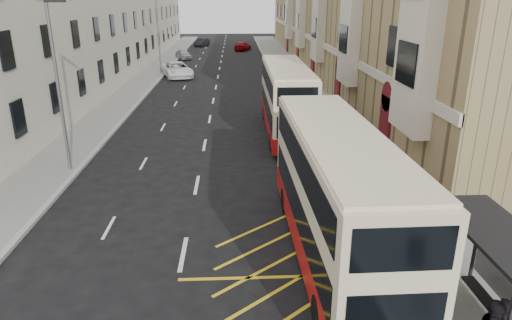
{
  "coord_description": "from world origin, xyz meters",
  "views": [
    {
      "loc": [
        1.85,
        -9.54,
        8.23
      ],
      "look_at": [
        2.62,
        7.26,
        2.16
      ],
      "focal_mm": 32.0,
      "sensor_mm": 36.0,
      "label": 1
    }
  ],
  "objects_px": {
    "bus_shelter": "(508,265)",
    "double_decker_rear": "(286,99)",
    "car_red": "(243,46)",
    "double_decker_front": "(336,196)",
    "car_dark": "(202,42)",
    "white_van": "(177,70)",
    "car_silver": "(183,54)",
    "street_lamp_far": "(159,31)",
    "pedestrian_far": "(394,263)",
    "street_lamp_near": "(58,78)"
  },
  "relations": [
    {
      "from": "bus_shelter",
      "to": "double_decker_rear",
      "type": "bearing_deg",
      "value": 100.14
    },
    {
      "from": "car_red",
      "to": "double_decker_front",
      "type": "bearing_deg",
      "value": 108.52
    },
    {
      "from": "car_dark",
      "to": "car_red",
      "type": "height_order",
      "value": "car_dark"
    },
    {
      "from": "bus_shelter",
      "to": "white_van",
      "type": "relative_size",
      "value": 0.73
    },
    {
      "from": "double_decker_rear",
      "to": "white_van",
      "type": "distance_m",
      "value": 23.49
    },
    {
      "from": "bus_shelter",
      "to": "car_red",
      "type": "bearing_deg",
      "value": 94.55
    },
    {
      "from": "white_van",
      "to": "car_silver",
      "type": "xyz_separation_m",
      "value": [
        -0.86,
        14.93,
        -0.14
      ]
    },
    {
      "from": "street_lamp_far",
      "to": "white_van",
      "type": "xyz_separation_m",
      "value": [
        2.01,
        -2.18,
        -3.83
      ]
    },
    {
      "from": "bus_shelter",
      "to": "street_lamp_far",
      "type": "relative_size",
      "value": 0.53
    },
    {
      "from": "pedestrian_far",
      "to": "double_decker_front",
      "type": "bearing_deg",
      "value": -30.84
    },
    {
      "from": "street_lamp_near",
      "to": "street_lamp_far",
      "type": "distance_m",
      "value": 30.0
    },
    {
      "from": "double_decker_rear",
      "to": "pedestrian_far",
      "type": "xyz_separation_m",
      "value": [
        1.35,
        -16.69,
        -1.19
      ]
    },
    {
      "from": "white_van",
      "to": "car_dark",
      "type": "distance_m",
      "value": 32.04
    },
    {
      "from": "street_lamp_far",
      "to": "car_red",
      "type": "xyz_separation_m",
      "value": [
        9.47,
        23.26,
        -3.98
      ]
    },
    {
      "from": "street_lamp_near",
      "to": "car_dark",
      "type": "bearing_deg",
      "value": 87.53
    },
    {
      "from": "double_decker_front",
      "to": "car_dark",
      "type": "relative_size",
      "value": 2.7
    },
    {
      "from": "double_decker_front",
      "to": "pedestrian_far",
      "type": "height_order",
      "value": "double_decker_front"
    },
    {
      "from": "street_lamp_near",
      "to": "white_van",
      "type": "distance_m",
      "value": 28.15
    },
    {
      "from": "pedestrian_far",
      "to": "car_dark",
      "type": "relative_size",
      "value": 0.41
    },
    {
      "from": "double_decker_front",
      "to": "car_red",
      "type": "height_order",
      "value": "double_decker_front"
    },
    {
      "from": "bus_shelter",
      "to": "car_dark",
      "type": "height_order",
      "value": "bus_shelter"
    },
    {
      "from": "pedestrian_far",
      "to": "car_dark",
      "type": "distance_m",
      "value": 70.96
    },
    {
      "from": "street_lamp_near",
      "to": "car_dark",
      "type": "height_order",
      "value": "street_lamp_near"
    },
    {
      "from": "white_van",
      "to": "car_red",
      "type": "xyz_separation_m",
      "value": [
        7.45,
        25.45,
        -0.14
      ]
    },
    {
      "from": "bus_shelter",
      "to": "car_silver",
      "type": "xyz_separation_m",
      "value": [
        -13.54,
        55.14,
        -1.47
      ]
    },
    {
      "from": "street_lamp_far",
      "to": "double_decker_rear",
      "type": "distance_m",
      "value": 26.38
    },
    {
      "from": "double_decker_front",
      "to": "double_decker_rear",
      "type": "xyz_separation_m",
      "value": [
        0.0,
        14.68,
        -0.05
      ]
    },
    {
      "from": "street_lamp_near",
      "to": "street_lamp_far",
      "type": "relative_size",
      "value": 1.0
    },
    {
      "from": "street_lamp_near",
      "to": "double_decker_rear",
      "type": "relative_size",
      "value": 0.74
    },
    {
      "from": "street_lamp_near",
      "to": "car_red",
      "type": "height_order",
      "value": "street_lamp_near"
    },
    {
      "from": "bus_shelter",
      "to": "white_van",
      "type": "height_order",
      "value": "bus_shelter"
    },
    {
      "from": "bus_shelter",
      "to": "car_silver",
      "type": "distance_m",
      "value": 56.8
    },
    {
      "from": "car_silver",
      "to": "double_decker_rear",
      "type": "bearing_deg",
      "value": -95.02
    },
    {
      "from": "double_decker_front",
      "to": "car_silver",
      "type": "height_order",
      "value": "double_decker_front"
    },
    {
      "from": "double_decker_rear",
      "to": "white_van",
      "type": "xyz_separation_m",
      "value": [
        -9.34,
        21.51,
        -1.37
      ]
    },
    {
      "from": "street_lamp_far",
      "to": "car_silver",
      "type": "relative_size",
      "value": 2.04
    },
    {
      "from": "street_lamp_near",
      "to": "white_van",
      "type": "height_order",
      "value": "street_lamp_near"
    },
    {
      "from": "white_van",
      "to": "car_dark",
      "type": "height_order",
      "value": "white_van"
    },
    {
      "from": "double_decker_front",
      "to": "car_silver",
      "type": "relative_size",
      "value": 2.82
    },
    {
      "from": "pedestrian_far",
      "to": "white_van",
      "type": "relative_size",
      "value": 0.29
    },
    {
      "from": "street_lamp_far",
      "to": "double_decker_front",
      "type": "distance_m",
      "value": 40.09
    },
    {
      "from": "street_lamp_near",
      "to": "double_decker_rear",
      "type": "height_order",
      "value": "street_lamp_near"
    },
    {
      "from": "street_lamp_far",
      "to": "street_lamp_near",
      "type": "bearing_deg",
      "value": -90.0
    },
    {
      "from": "bus_shelter",
      "to": "double_decker_rear",
      "type": "xyz_separation_m",
      "value": [
        -3.34,
        18.7,
        0.04
      ]
    },
    {
      "from": "double_decker_rear",
      "to": "car_dark",
      "type": "height_order",
      "value": "double_decker_rear"
    },
    {
      "from": "bus_shelter",
      "to": "double_decker_front",
      "type": "height_order",
      "value": "double_decker_front"
    },
    {
      "from": "street_lamp_near",
      "to": "double_decker_front",
      "type": "height_order",
      "value": "street_lamp_near"
    },
    {
      "from": "street_lamp_near",
      "to": "car_silver",
      "type": "distance_m",
      "value": 42.95
    },
    {
      "from": "pedestrian_far",
      "to": "car_silver",
      "type": "bearing_deg",
      "value": -52.55
    },
    {
      "from": "car_red",
      "to": "double_decker_rear",
      "type": "bearing_deg",
      "value": 109.06
    }
  ]
}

